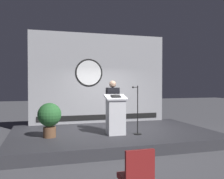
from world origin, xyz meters
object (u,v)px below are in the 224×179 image
at_px(microphone_stand, 137,117).
at_px(audience_chair_left, 137,174).
at_px(podium, 116,115).
at_px(potted_plant, 49,117).
at_px(speaker_person, 113,106).

distance_m(microphone_stand, audience_chair_left, 3.93).
xyz_separation_m(podium, audience_chair_left, (-0.81, -3.73, -0.39)).
bearing_deg(potted_plant, audience_chair_left, -73.98).
distance_m(speaker_person, audience_chair_left, 4.35).
bearing_deg(potted_plant, microphone_stand, -5.71).
relative_size(microphone_stand, potted_plant, 1.49).
bearing_deg(audience_chair_left, microphone_stand, 68.08).
distance_m(podium, microphone_stand, 0.66).
xyz_separation_m(podium, speaker_person, (0.04, 0.48, 0.24)).
distance_m(podium, speaker_person, 0.54).
relative_size(potted_plant, audience_chair_left, 1.11).
xyz_separation_m(speaker_person, microphone_stand, (0.60, -0.58, -0.31)).
relative_size(microphone_stand, audience_chair_left, 1.66).
distance_m(podium, audience_chair_left, 3.84).
bearing_deg(speaker_person, podium, -95.23).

